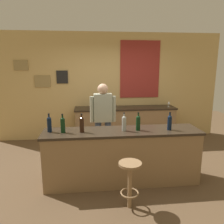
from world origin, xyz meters
The scene contains 16 objects.
ground_plane centered at (0.00, 0.00, 0.00)m, with size 10.00×10.00×0.00m, color brown.
back_wall centered at (0.01, 2.03, 1.42)m, with size 6.00×0.09×2.80m.
bar_counter centered at (0.00, -0.40, 0.46)m, with size 2.61×0.60×0.92m.
side_counter centered at (0.40, 1.65, 0.45)m, with size 2.59×0.56×0.90m.
bartender centered at (-0.26, 0.46, 0.94)m, with size 0.52×0.21×1.62m.
bar_stool centered at (0.00, -1.12, 0.46)m, with size 0.32×0.32×0.68m.
wine_bottle_a centered at (-1.18, -0.35, 1.06)m, with size 0.07×0.07×0.31m.
wine_bottle_b centered at (-0.96, -0.41, 1.06)m, with size 0.07×0.07×0.31m.
wine_bottle_c centered at (-0.66, -0.42, 1.06)m, with size 0.07×0.07×0.31m.
wine_bottle_d centered at (0.03, -0.42, 1.06)m, with size 0.07×0.07×0.31m.
wine_bottle_e centered at (0.26, -0.42, 1.06)m, with size 0.07×0.07×0.31m.
wine_bottle_f centered at (0.78, -0.46, 1.06)m, with size 0.07×0.07×0.31m.
wine_glass_a centered at (-0.48, 1.75, 1.01)m, with size 0.07×0.07×0.16m.
wine_glass_b centered at (-0.01, 1.58, 1.01)m, with size 0.07×0.07×0.16m.
wine_glass_c centered at (0.11, 1.55, 1.01)m, with size 0.07×0.07×0.16m.
wine_glass_d centered at (1.54, 1.61, 1.01)m, with size 0.07×0.07×0.16m.
Camera 1 is at (-0.55, -3.89, 2.00)m, focal length 35.64 mm.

